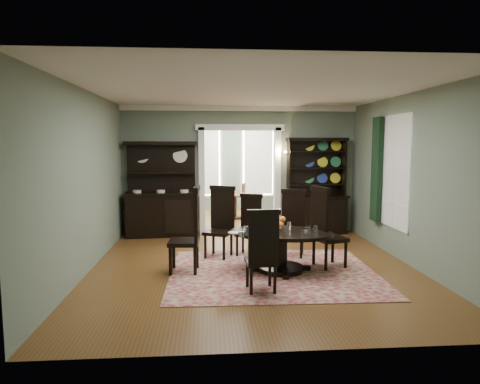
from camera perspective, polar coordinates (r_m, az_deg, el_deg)
The scene contains 19 objects.
room at distance 7.22m, azimuth 1.74°, elevation 2.14°, with size 5.51×6.01×3.01m.
parlor at distance 12.69m, azimuth -0.91°, elevation 3.72°, with size 3.51×3.50×3.01m.
doorway_trim at distance 10.16m, azimuth -0.04°, elevation 3.62°, with size 2.08×0.25×2.57m.
right_window at distance 8.78m, azimuth 18.88°, elevation 2.71°, with size 0.15×1.47×2.12m.
wall_sconce at distance 10.11m, azimuth 5.42°, elevation 5.12°, with size 0.27×0.21×0.21m.
rug at distance 7.20m, azimuth 4.42°, elevation -10.63°, with size 3.36×2.86×0.01m, color maroon.
dining_table at distance 7.17m, azimuth 5.48°, elevation -6.86°, with size 1.98×1.98×0.68m.
centerpiece at distance 7.15m, azimuth 4.65°, elevation -4.63°, with size 1.49×0.96×0.24m.
chair_far_left at distance 8.07m, azimuth -2.59°, elevation -3.68°, with size 0.64×0.63×1.33m.
chair_far_mid at distance 8.20m, azimuth 1.31°, elevation -4.13°, with size 0.56×0.55×1.17m.
chair_far_right at distance 8.21m, azimuth 7.09°, elevation -3.82°, with size 0.57×0.55×1.26m.
chair_end_left at distance 7.08m, azimuth -6.54°, elevation -4.72°, with size 0.53×0.56×1.43m.
chair_end_right at distance 7.44m, azimuth 11.15°, elevation -4.37°, with size 0.62×0.64×1.41m.
chair_near at distance 6.08m, azimuth 3.00°, elevation -7.62°, with size 0.48×0.46×1.22m.
sideboard at distance 10.01m, azimuth -10.44°, elevation -1.47°, with size 1.68×0.68×2.17m.
welsh_dresser at distance 10.28m, azimuth 10.14°, elevation -0.92°, with size 1.49×0.67×2.26m.
parlor_table at distance 12.15m, azimuth -0.65°, elevation -1.46°, with size 0.74×0.74×0.69m.
parlor_chair_left at distance 12.07m, azimuth -2.18°, elevation -1.20°, with size 0.40×0.40×0.96m.
parlor_chair_right at distance 11.83m, azimuth 1.08°, elevation -1.16°, with size 0.47×0.46×1.04m.
Camera 1 is at (-0.77, -7.12, 2.12)m, focal length 32.00 mm.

